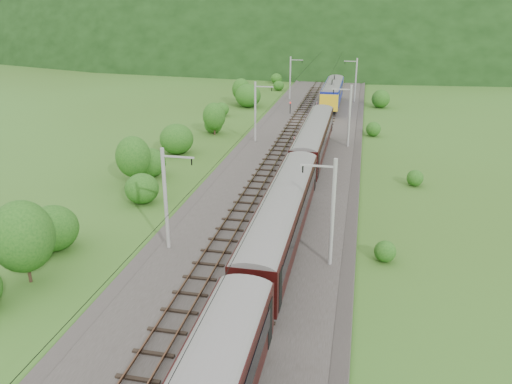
# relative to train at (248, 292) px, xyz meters

# --- Properties ---
(ground) EXTENTS (600.00, 600.00, 0.00)m
(ground) POSITION_rel_train_xyz_m (-2.40, 9.93, -3.57)
(ground) COLOR #38551A
(ground) RESTS_ON ground
(railbed) EXTENTS (14.00, 220.00, 0.30)m
(railbed) POSITION_rel_train_xyz_m (-2.40, 19.93, -3.42)
(railbed) COLOR #38332D
(railbed) RESTS_ON ground
(track_left) EXTENTS (2.40, 220.00, 0.27)m
(track_left) POSITION_rel_train_xyz_m (-4.80, 19.93, -3.20)
(track_left) COLOR #513422
(track_left) RESTS_ON railbed
(track_right) EXTENTS (2.40, 220.00, 0.27)m
(track_right) POSITION_rel_train_xyz_m (-0.00, 19.93, -3.20)
(track_right) COLOR #513422
(track_right) RESTS_ON railbed
(catenary_left) EXTENTS (2.54, 192.28, 8.00)m
(catenary_left) POSITION_rel_train_xyz_m (-8.52, 41.93, 0.93)
(catenary_left) COLOR gray
(catenary_left) RESTS_ON railbed
(catenary_right) EXTENTS (2.54, 192.28, 8.00)m
(catenary_right) POSITION_rel_train_xyz_m (3.72, 41.93, 0.93)
(catenary_right) COLOR gray
(catenary_right) RESTS_ON railbed
(overhead_wires) EXTENTS (4.83, 198.00, 0.03)m
(overhead_wires) POSITION_rel_train_xyz_m (-2.40, 19.93, 3.53)
(overhead_wires) COLOR black
(overhead_wires) RESTS_ON ground
(mountain_main) EXTENTS (504.00, 360.00, 244.00)m
(mountain_main) POSITION_rel_train_xyz_m (-2.40, 269.93, -3.57)
(mountain_main) COLOR black
(mountain_main) RESTS_ON ground
(mountain_ridge) EXTENTS (336.00, 280.00, 132.00)m
(mountain_ridge) POSITION_rel_train_xyz_m (-122.40, 309.93, -3.57)
(mountain_ridge) COLOR black
(mountain_ridge) RESTS_ON ground
(train) EXTENTS (3.01, 145.53, 5.24)m
(train) POSITION_rel_train_xyz_m (0.00, 0.00, 0.00)
(train) COLOR black
(train) RESTS_ON ground
(hazard_post_near) EXTENTS (0.17, 0.17, 1.60)m
(hazard_post_near) POSITION_rel_train_xyz_m (-2.90, 39.44, -2.47)
(hazard_post_near) COLOR red
(hazard_post_near) RESTS_ON railbed
(hazard_post_far) EXTENTS (0.17, 0.17, 1.60)m
(hazard_post_far) POSITION_rel_train_xyz_m (-2.39, 63.60, -2.47)
(hazard_post_far) COLOR red
(hazard_post_far) RESTS_ON railbed
(signal) EXTENTS (0.22, 0.22, 1.96)m
(signal) POSITION_rel_train_xyz_m (-6.54, 60.50, -2.12)
(signal) COLOR black
(signal) RESTS_ON railbed
(vegetation_left) EXTENTS (8.13, 145.60, 5.98)m
(vegetation_left) POSITION_rel_train_xyz_m (-16.46, 19.80, -1.39)
(vegetation_left) COLOR #1A4A13
(vegetation_left) RESTS_ON ground
(vegetation_right) EXTENTS (7.32, 105.74, 3.17)m
(vegetation_right) POSITION_rel_train_xyz_m (10.32, 8.66, -2.12)
(vegetation_right) COLOR #1A4A13
(vegetation_right) RESTS_ON ground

